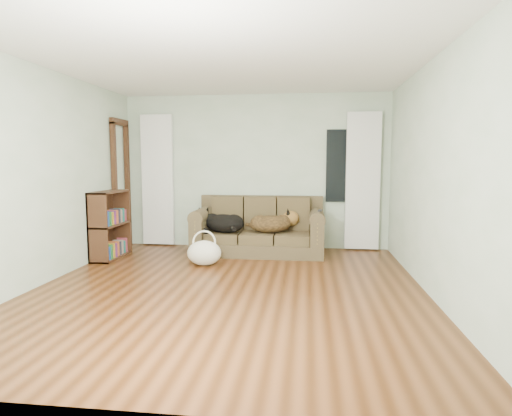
# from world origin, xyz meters

# --- Properties ---
(floor) EXTENTS (5.00, 5.00, 0.00)m
(floor) POSITION_xyz_m (0.00, 0.00, 0.00)
(floor) COLOR #3E1E0A
(floor) RESTS_ON ground
(ceiling) EXTENTS (5.00, 5.00, 0.00)m
(ceiling) POSITION_xyz_m (0.00, 0.00, 2.60)
(ceiling) COLOR white
(ceiling) RESTS_ON ground
(wall_back) EXTENTS (4.50, 0.04, 2.60)m
(wall_back) POSITION_xyz_m (0.00, 2.50, 1.30)
(wall_back) COLOR beige
(wall_back) RESTS_ON ground
(wall_left) EXTENTS (0.04, 5.00, 2.60)m
(wall_left) POSITION_xyz_m (-2.25, 0.00, 1.30)
(wall_left) COLOR beige
(wall_left) RESTS_ON ground
(wall_right) EXTENTS (0.04, 5.00, 2.60)m
(wall_right) POSITION_xyz_m (2.25, 0.00, 1.30)
(wall_right) COLOR beige
(wall_right) RESTS_ON ground
(curtain_left) EXTENTS (0.55, 0.08, 2.25)m
(curtain_left) POSITION_xyz_m (-1.70, 2.42, 1.15)
(curtain_left) COLOR white
(curtain_left) RESTS_ON ground
(curtain_right) EXTENTS (0.55, 0.08, 2.25)m
(curtain_right) POSITION_xyz_m (1.80, 2.42, 1.15)
(curtain_right) COLOR white
(curtain_right) RESTS_ON ground
(window_pane) EXTENTS (0.50, 0.03, 1.20)m
(window_pane) POSITION_xyz_m (1.45, 2.47, 1.40)
(window_pane) COLOR black
(window_pane) RESTS_ON wall_back
(door_casing) EXTENTS (0.07, 0.60, 2.10)m
(door_casing) POSITION_xyz_m (-2.20, 2.05, 1.05)
(door_casing) COLOR black
(door_casing) RESTS_ON ground
(sofa) EXTENTS (2.06, 0.89, 0.84)m
(sofa) POSITION_xyz_m (0.13, 1.98, 0.45)
(sofa) COLOR black
(sofa) RESTS_ON floor
(dog_black_lab) EXTENTS (0.85, 0.78, 0.30)m
(dog_black_lab) POSITION_xyz_m (-0.46, 1.87, 0.48)
(dog_black_lab) COLOR black
(dog_black_lab) RESTS_ON sofa
(dog_shepherd) EXTENTS (0.76, 0.60, 0.30)m
(dog_shepherd) POSITION_xyz_m (0.35, 1.95, 0.49)
(dog_shepherd) COLOR black
(dog_shepherd) RESTS_ON sofa
(tv_remote) EXTENTS (0.08, 0.19, 0.02)m
(tv_remote) POSITION_xyz_m (1.09, 1.79, 0.73)
(tv_remote) COLOR black
(tv_remote) RESTS_ON sofa
(tote_bag) EXTENTS (0.58, 0.50, 0.36)m
(tote_bag) POSITION_xyz_m (-0.55, 1.06, 0.16)
(tote_bag) COLOR silver
(tote_bag) RESTS_ON floor
(bookshelf) EXTENTS (0.31, 0.82, 1.03)m
(bookshelf) POSITION_xyz_m (-2.09, 1.36, 0.50)
(bookshelf) COLOR black
(bookshelf) RESTS_ON floor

